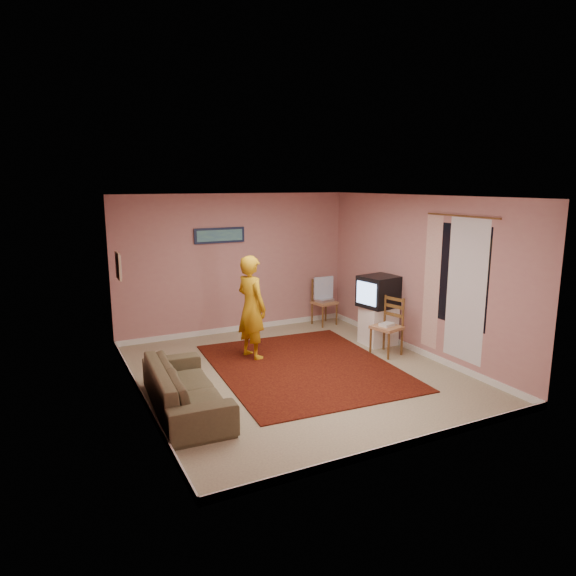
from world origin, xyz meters
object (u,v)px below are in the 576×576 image
crt_tv (379,291)px  chair_a (325,297)px  sofa (186,387)px  person (251,307)px  tv_cabinet (378,325)px  chair_b (387,320)px

crt_tv → chair_a: (-0.20, 1.52, -0.39)m
crt_tv → sofa: size_ratio=0.36×
crt_tv → person: bearing=162.3°
tv_cabinet → person: bearing=172.1°
crt_tv → chair_a: 1.58m
tv_cabinet → person: size_ratio=0.41×
tv_cabinet → crt_tv: size_ratio=0.96×
tv_cabinet → chair_a: size_ratio=1.36×
chair_a → tv_cabinet: bearing=-91.5°
tv_cabinet → person: (-2.26, 0.31, 0.50)m
chair_b → crt_tv: bearing=142.9°
chair_a → person: bearing=-159.0°
person → sofa: bearing=117.9°
chair_b → sofa: size_ratio=0.26×
chair_a → sofa: size_ratio=0.25×
tv_cabinet → crt_tv: 0.61m
chair_a → person: person is taller
sofa → crt_tv: bearing=-70.3°
chair_b → person: (-2.04, 0.84, 0.26)m
crt_tv → sofa: crt_tv is taller
chair_a → chair_b: 2.05m
tv_cabinet → person: 2.34m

